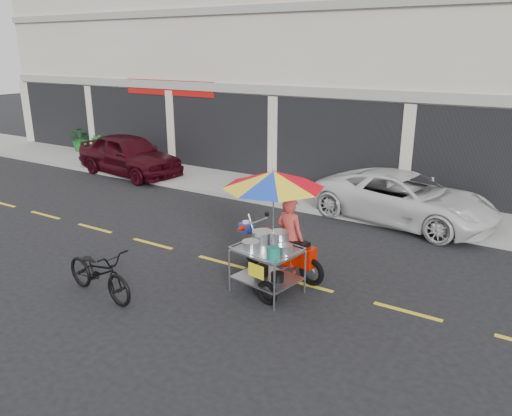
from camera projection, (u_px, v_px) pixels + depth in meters
The scene contains 9 objects.
ground at pixel (305, 284), 9.73m from camera, with size 90.00×90.00×0.00m, color black.
sidewalk at pixel (392, 208), 14.14m from camera, with size 45.00×3.00×0.15m, color gray.
centerline at pixel (305, 284), 9.72m from camera, with size 42.00×0.10×0.01m, color gold.
maroon_sedan at pixel (129, 155), 17.95m from camera, with size 1.76×4.38×1.49m, color black.
white_pickup at pixel (404, 198), 13.06m from camera, with size 2.17×4.72×1.31m, color silver.
plant_tall at pixel (81, 139), 21.49m from camera, with size 0.96×0.83×1.07m, color #15571E.
plant_short at pixel (97, 148), 19.72m from camera, with size 0.56×0.56×1.00m, color #15571E.
near_bicycle at pixel (99, 272), 9.14m from camera, with size 0.63×1.82×0.96m, color black.
food_vendor_rig at pixel (278, 212), 9.22m from camera, with size 2.38×2.18×2.40m.
Camera 1 is at (3.87, -7.97, 4.39)m, focal length 35.00 mm.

